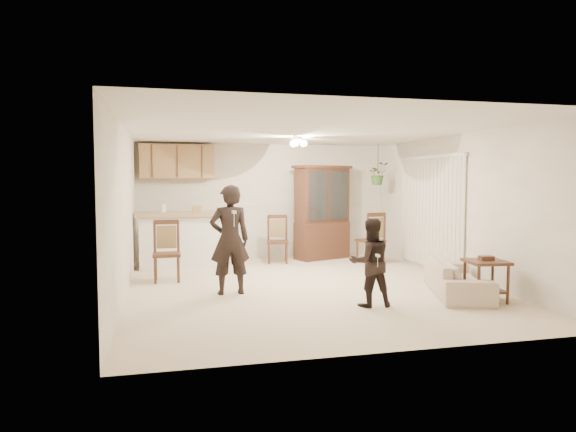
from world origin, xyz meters
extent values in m
plane|color=beige|center=(0.00, 0.00, 0.00)|extent=(6.50, 6.50, 0.00)
cube|color=white|center=(0.00, 0.00, 2.50)|extent=(5.50, 6.50, 0.02)
cube|color=white|center=(0.00, 3.25, 1.25)|extent=(5.50, 0.02, 2.50)
cube|color=white|center=(0.00, -3.25, 1.25)|extent=(5.50, 0.02, 2.50)
cube|color=white|center=(-2.75, 0.00, 1.25)|extent=(0.02, 6.50, 2.50)
cube|color=white|center=(2.75, 0.00, 1.25)|extent=(0.02, 6.50, 2.50)
cube|color=white|center=(-1.85, 2.35, 0.50)|extent=(1.60, 0.55, 1.00)
cube|color=tan|center=(-1.85, 2.35, 1.05)|extent=(1.75, 0.70, 0.08)
cube|color=olive|center=(-1.90, 3.07, 2.10)|extent=(1.50, 0.34, 0.70)
imported|color=#2A6026|center=(2.30, 2.40, 1.85)|extent=(0.43, 0.37, 0.48)
cylinder|color=black|center=(2.30, 2.40, 2.17)|extent=(0.01, 0.01, 0.65)
imported|color=beige|center=(2.06, -1.11, 0.37)|extent=(1.31, 2.01, 0.73)
imported|color=black|center=(-1.23, -0.25, 0.90)|extent=(0.67, 0.46, 1.80)
imported|color=black|center=(0.52, -1.45, 0.68)|extent=(0.68, 0.55, 1.35)
cube|color=#3B1F15|center=(1.17, 2.77, 0.40)|extent=(1.28, 0.85, 0.79)
cube|color=#3B1F15|center=(1.17, 2.77, 1.38)|extent=(1.26, 0.79, 1.19)
cube|color=#AFBCC0|center=(1.17, 2.77, 1.38)|extent=(0.97, 0.37, 1.04)
cube|color=#3B1F15|center=(1.17, 2.77, 2.00)|extent=(1.38, 0.90, 0.06)
cube|color=#3B1F15|center=(2.23, -1.57, 0.56)|extent=(0.59, 0.59, 0.04)
cube|color=#3B1F15|center=(2.23, -1.57, 0.16)|extent=(0.50, 0.50, 0.03)
cube|color=#3B1F15|center=(2.23, -1.57, 0.62)|extent=(0.21, 0.15, 0.06)
cube|color=#3B1F15|center=(-2.15, 0.98, 0.46)|extent=(0.46, 0.46, 0.05)
cube|color=#9D804E|center=(-2.15, 0.98, 0.73)|extent=(0.34, 0.04, 0.40)
cube|color=#3B1F15|center=(-2.15, 0.98, 0.99)|extent=(0.42, 0.04, 0.08)
cube|color=#3B1F15|center=(0.10, 2.42, 0.44)|extent=(0.51, 0.51, 0.05)
cube|color=#9D804E|center=(0.10, 2.42, 0.70)|extent=(0.32, 0.10, 0.38)
cube|color=#3B1F15|center=(0.10, 2.42, 0.95)|extent=(0.40, 0.11, 0.08)
cube|color=#3B1F15|center=(1.95, 1.93, 0.47)|extent=(0.55, 0.55, 0.05)
cube|color=#9D804E|center=(1.95, 1.93, 0.75)|extent=(0.35, 0.10, 0.41)
cube|color=#3B1F15|center=(1.95, 1.93, 1.02)|extent=(0.43, 0.12, 0.08)
cube|color=white|center=(-1.22, -0.63, 1.26)|extent=(0.05, 0.14, 0.04)
cube|color=white|center=(0.51, -1.73, 0.74)|extent=(0.04, 0.11, 0.03)
camera|label=1|loc=(-2.19, -7.87, 1.71)|focal=32.00mm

